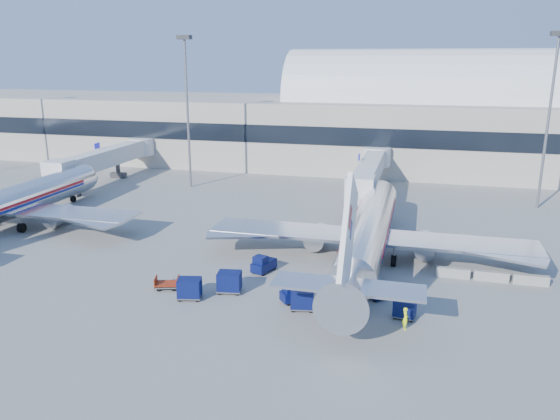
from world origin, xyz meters
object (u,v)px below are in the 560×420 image
(mast_west, at_px, (187,90))
(tug_lead, at_px, (294,294))
(barrier_mid, at_px, (491,276))
(cart_train_b, at_px, (190,288))
(tug_left, at_px, (263,264))
(ramp_worker, at_px, (405,318))
(airliner_mid, at_px, (6,204))
(cart_solo_far, at_px, (405,308))
(jetbridge_near, at_px, (370,170))
(barrier_far, at_px, (531,280))
(jetbridge_mid, at_px, (110,157))
(cart_train_c, at_px, (191,288))
(cart_solo_near, at_px, (302,299))
(tug_right, at_px, (372,289))
(airliner_main, at_px, (369,232))
(cart_train_a, at_px, (229,282))
(barrier_near, at_px, (453,273))
(cart_open_red, at_px, (167,285))
(mast_east, at_px, (552,95))

(mast_west, bearing_deg, tug_lead, -55.56)
(barrier_mid, xyz_separation_m, cart_train_b, (-24.67, -10.31, 0.48))
(tug_left, relative_size, ramp_worker, 1.67)
(airliner_mid, relative_size, cart_solo_far, 19.64)
(jetbridge_near, bearing_deg, barrier_far, -59.45)
(jetbridge_mid, bearing_deg, barrier_mid, -27.35)
(cart_train_c, xyz_separation_m, cart_solo_far, (17.48, 0.61, 0.00))
(tug_left, relative_size, cart_solo_near, 1.36)
(airliner_mid, height_order, jetbridge_near, airliner_mid)
(tug_left, height_order, cart_train_c, tug_left)
(mast_west, bearing_deg, jetbridge_mid, 176.79)
(tug_left, distance_m, ramp_worker, 15.58)
(jetbridge_mid, xyz_separation_m, cart_solo_far, (48.45, -38.18, -3.12))
(jetbridge_near, relative_size, cart_solo_near, 13.02)
(jetbridge_near, distance_m, tug_right, 35.20)
(airliner_main, xyz_separation_m, barrier_mid, (11.30, -2.51, -2.48))
(barrier_far, height_order, cart_train_a, cart_train_a)
(tug_right, bearing_deg, cart_train_a, -128.52)
(airliner_main, relative_size, jetbridge_near, 1.35)
(barrier_near, distance_m, barrier_far, 6.60)
(airliner_mid, bearing_deg, cart_open_red, -23.80)
(airliner_main, xyz_separation_m, jetbridge_near, (-2.40, 26.30, 1.00))
(cart_train_b, height_order, ramp_worker, cart_train_b)
(cart_solo_far, xyz_separation_m, ramp_worker, (0.11, -1.85, 0.05))
(barrier_mid, distance_m, cart_train_b, 26.75)
(cart_solo_near, bearing_deg, tug_right, 26.74)
(barrier_near, relative_size, barrier_far, 1.00)
(barrier_mid, height_order, cart_train_b, cart_train_b)
(airliner_main, distance_m, barrier_near, 8.74)
(tug_left, distance_m, cart_solo_far, 14.60)
(cart_train_b, distance_m, cart_solo_near, 9.49)
(cart_open_red, bearing_deg, tug_left, 23.27)
(cart_open_red, bearing_deg, cart_solo_near, -21.26)
(barrier_near, bearing_deg, cart_train_a, -156.13)
(jetbridge_mid, xyz_separation_m, cart_train_a, (33.78, -37.04, -2.96))
(cart_solo_near, bearing_deg, barrier_near, 29.47)
(jetbridge_mid, xyz_separation_m, tug_right, (45.61, -34.86, -3.22))
(airliner_main, distance_m, cart_train_a, 15.23)
(ramp_worker, bearing_deg, mast_west, 26.72)
(cart_solo_far, bearing_deg, cart_solo_near, -167.11)
(barrier_far, height_order, cart_train_b, cart_train_b)
(tug_lead, height_order, cart_open_red, tug_lead)
(jetbridge_mid, distance_m, cart_open_red, 47.29)
(airliner_mid, bearing_deg, barrier_near, -2.87)
(jetbridge_mid, distance_m, cart_train_a, 50.22)
(cart_train_a, bearing_deg, airliner_main, 36.88)
(tug_right, height_order, cart_open_red, tug_right)
(barrier_near, height_order, ramp_worker, ramp_worker)
(mast_west, xyz_separation_m, mast_east, (50.00, 0.00, 0.00))
(barrier_mid, relative_size, cart_solo_near, 1.42)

